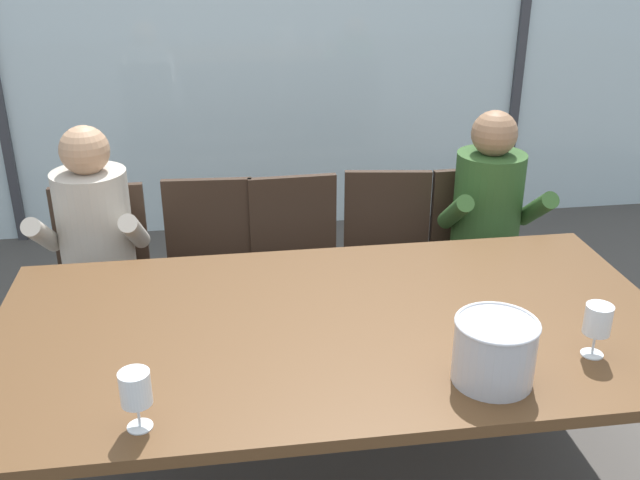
{
  "coord_description": "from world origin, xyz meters",
  "views": [
    {
      "loc": [
        -0.36,
        -2.09,
        1.98
      ],
      "look_at": [
        0.0,
        0.35,
        0.88
      ],
      "focal_mm": 40.66,
      "sensor_mm": 36.0,
      "label": 1
    }
  ],
  "objects_px": {
    "dining_table": "(335,337)",
    "chair_left_of_center": "(210,260)",
    "chair_near_curtain": "(102,268)",
    "chair_right_of_center": "(388,250)",
    "person_olive_shirt": "(491,223)",
    "chair_near_window_right": "(478,246)",
    "person_beige_jumper": "(93,246)",
    "ice_bucket_primary": "(494,350)",
    "wine_glass_by_left_taster": "(598,322)",
    "wine_glass_near_bucket": "(136,391)",
    "chair_center": "(297,256)"
  },
  "relations": [
    {
      "from": "dining_table",
      "to": "chair_left_of_center",
      "type": "relative_size",
      "value": 2.64
    },
    {
      "from": "dining_table",
      "to": "chair_left_of_center",
      "type": "distance_m",
      "value": 1.12
    },
    {
      "from": "chair_near_curtain",
      "to": "chair_right_of_center",
      "type": "xyz_separation_m",
      "value": [
        1.34,
        0.01,
        0.0
      ]
    },
    {
      "from": "chair_near_curtain",
      "to": "dining_table",
      "type": "bearing_deg",
      "value": -48.8
    },
    {
      "from": "chair_near_curtain",
      "to": "chair_right_of_center",
      "type": "bearing_deg",
      "value": -0.81
    },
    {
      "from": "person_olive_shirt",
      "to": "chair_near_window_right",
      "type": "bearing_deg",
      "value": 96.37
    },
    {
      "from": "chair_right_of_center",
      "to": "person_beige_jumper",
      "type": "xyz_separation_m",
      "value": [
        -1.34,
        -0.14,
        0.17
      ]
    },
    {
      "from": "dining_table",
      "to": "ice_bucket_primary",
      "type": "bearing_deg",
      "value": -44.33
    },
    {
      "from": "ice_bucket_primary",
      "to": "wine_glass_by_left_taster",
      "type": "relative_size",
      "value": 1.41
    },
    {
      "from": "person_olive_shirt",
      "to": "wine_glass_near_bucket",
      "type": "distance_m",
      "value": 2.01
    },
    {
      "from": "chair_near_window_right",
      "to": "wine_glass_near_bucket",
      "type": "distance_m",
      "value": 2.1
    },
    {
      "from": "chair_near_curtain",
      "to": "wine_glass_by_left_taster",
      "type": "relative_size",
      "value": 5.0
    },
    {
      "from": "chair_near_curtain",
      "to": "wine_glass_by_left_taster",
      "type": "xyz_separation_m",
      "value": [
        1.68,
        -1.31,
        0.34
      ]
    },
    {
      "from": "chair_near_curtain",
      "to": "person_olive_shirt",
      "type": "relative_size",
      "value": 0.73
    },
    {
      "from": "chair_near_curtain",
      "to": "wine_glass_near_bucket",
      "type": "relative_size",
      "value": 5.0
    },
    {
      "from": "dining_table",
      "to": "wine_glass_by_left_taster",
      "type": "distance_m",
      "value": 0.84
    },
    {
      "from": "chair_near_curtain",
      "to": "wine_glass_near_bucket",
      "type": "xyz_separation_m",
      "value": [
        0.31,
        -1.47,
        0.34
      ]
    },
    {
      "from": "person_beige_jumper",
      "to": "wine_glass_near_bucket",
      "type": "relative_size",
      "value": 6.84
    },
    {
      "from": "dining_table",
      "to": "wine_glass_by_left_taster",
      "type": "relative_size",
      "value": 13.19
    },
    {
      "from": "chair_left_of_center",
      "to": "ice_bucket_primary",
      "type": "relative_size",
      "value": 3.54
    },
    {
      "from": "wine_glass_near_bucket",
      "to": "wine_glass_by_left_taster",
      "type": "bearing_deg",
      "value": 6.54
    },
    {
      "from": "wine_glass_near_bucket",
      "to": "chair_near_curtain",
      "type": "bearing_deg",
      "value": 101.87
    },
    {
      "from": "chair_near_curtain",
      "to": "chair_center",
      "type": "bearing_deg",
      "value": -1.31
    },
    {
      "from": "ice_bucket_primary",
      "to": "wine_glass_by_left_taster",
      "type": "distance_m",
      "value": 0.37
    },
    {
      "from": "chair_right_of_center",
      "to": "wine_glass_near_bucket",
      "type": "xyz_separation_m",
      "value": [
        -1.04,
        -1.48,
        0.34
      ]
    },
    {
      "from": "person_beige_jumper",
      "to": "ice_bucket_primary",
      "type": "height_order",
      "value": "person_beige_jumper"
    },
    {
      "from": "chair_center",
      "to": "person_beige_jumper",
      "type": "bearing_deg",
      "value": -173.77
    },
    {
      "from": "chair_near_curtain",
      "to": "ice_bucket_primary",
      "type": "relative_size",
      "value": 3.54
    },
    {
      "from": "chair_near_curtain",
      "to": "person_beige_jumper",
      "type": "distance_m",
      "value": 0.22
    },
    {
      "from": "person_beige_jumper",
      "to": "person_olive_shirt",
      "type": "distance_m",
      "value": 1.8
    },
    {
      "from": "dining_table",
      "to": "wine_glass_near_bucket",
      "type": "height_order",
      "value": "wine_glass_near_bucket"
    },
    {
      "from": "chair_left_of_center",
      "to": "chair_near_window_right",
      "type": "bearing_deg",
      "value": 2.47
    },
    {
      "from": "wine_glass_by_left_taster",
      "to": "chair_near_curtain",
      "type": "bearing_deg",
      "value": 141.97
    },
    {
      "from": "chair_left_of_center",
      "to": "wine_glass_by_left_taster",
      "type": "xyz_separation_m",
      "value": [
        1.19,
        -1.33,
        0.34
      ]
    },
    {
      "from": "chair_near_window_right",
      "to": "wine_glass_by_left_taster",
      "type": "height_order",
      "value": "wine_glass_by_left_taster"
    },
    {
      "from": "chair_center",
      "to": "person_beige_jumper",
      "type": "height_order",
      "value": "person_beige_jumper"
    },
    {
      "from": "chair_near_curtain",
      "to": "chair_right_of_center",
      "type": "distance_m",
      "value": 1.34
    },
    {
      "from": "dining_table",
      "to": "chair_near_window_right",
      "type": "bearing_deg",
      "value": 48.55
    },
    {
      "from": "chair_right_of_center",
      "to": "person_beige_jumper",
      "type": "relative_size",
      "value": 0.73
    },
    {
      "from": "person_beige_jumper",
      "to": "chair_near_window_right",
      "type": "bearing_deg",
      "value": 6.51
    },
    {
      "from": "person_beige_jumper",
      "to": "wine_glass_near_bucket",
      "type": "xyz_separation_m",
      "value": [
        0.31,
        -1.34,
        0.17
      ]
    },
    {
      "from": "chair_center",
      "to": "chair_near_window_right",
      "type": "distance_m",
      "value": 0.89
    },
    {
      "from": "dining_table",
      "to": "person_beige_jumper",
      "type": "bearing_deg",
      "value": 136.42
    },
    {
      "from": "person_olive_shirt",
      "to": "wine_glass_near_bucket",
      "type": "relative_size",
      "value": 6.84
    },
    {
      "from": "chair_near_curtain",
      "to": "chair_near_window_right",
      "type": "relative_size",
      "value": 1.0
    },
    {
      "from": "chair_center",
      "to": "wine_glass_by_left_taster",
      "type": "bearing_deg",
      "value": -61.27
    },
    {
      "from": "chair_right_of_center",
      "to": "wine_glass_near_bucket",
      "type": "distance_m",
      "value": 1.84
    },
    {
      "from": "chair_near_curtain",
      "to": "person_beige_jumper",
      "type": "height_order",
      "value": "person_beige_jumper"
    },
    {
      "from": "chair_left_of_center",
      "to": "wine_glass_by_left_taster",
      "type": "distance_m",
      "value": 1.82
    },
    {
      "from": "chair_left_of_center",
      "to": "chair_center",
      "type": "distance_m",
      "value": 0.41
    }
  ]
}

